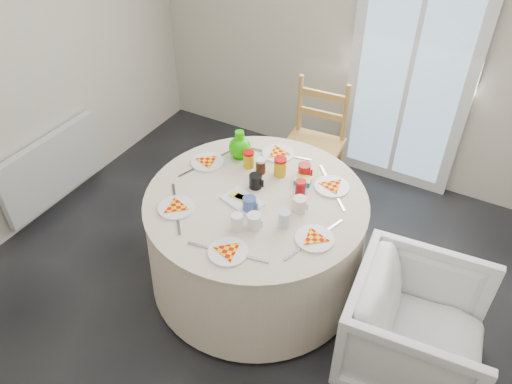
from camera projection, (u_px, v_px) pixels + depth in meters
The scene contains 13 objects.
floor at pixel (247, 309), 3.44m from camera, with size 4.00×4.00×0.00m, color black.
wall_back at pixel (370, 28), 3.97m from camera, with size 4.00×0.02×2.60m, color #BCB5A3.
glass_door at pixel (412, 71), 3.94m from camera, with size 1.00×0.08×2.10m, color silver.
radiator at pixel (53, 168), 4.07m from camera, with size 0.07×1.00×0.55m, color silver.
table at pixel (256, 240), 3.44m from camera, with size 1.49×1.49×0.75m, color beige.
wooden_chair at pixel (312, 149), 4.11m from camera, with size 0.46×0.44×1.02m, color #A06C40, non-canonical shape.
armchair at pixel (418, 326), 2.87m from camera, with size 0.76×0.71×0.78m, color silver.
place_settings at pixel (256, 196), 3.19m from camera, with size 1.25×1.25×0.02m, color silver, non-canonical shape.
jar_cluster at pixel (272, 171), 3.30m from camera, with size 0.51×0.25×0.15m, color #A16E23, non-canonical shape.
butter_tub at pixel (303, 179), 3.29m from camera, with size 0.11×0.08×0.04m, color #0278A8.
green_pitcher at pixel (240, 143), 3.47m from camera, with size 0.16×0.16×0.20m, color #21B601, non-canonical shape.
cheese_platter at pixel (242, 199), 3.16m from camera, with size 0.25×0.16×0.03m, color white, non-canonical shape.
mugs_glasses at pixel (271, 199), 3.10m from camera, with size 0.64×0.64×0.12m, color #999394, non-canonical shape.
Camera 1 is at (1.10, -1.84, 2.81)m, focal length 35.00 mm.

